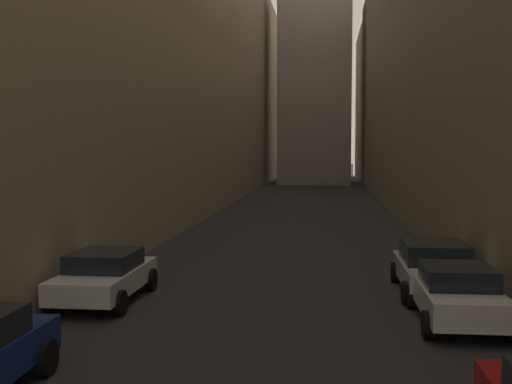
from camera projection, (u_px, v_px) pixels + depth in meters
The scene contains 6 objects.
ground_plane at pixel (306, 206), 45.90m from camera, with size 264.00×264.00×0.00m, color #232326.
building_block_left at pixel (152, 54), 48.39m from camera, with size 12.11×108.00×22.10m, color gray.
building_block_right at pixel (478, 61), 45.93m from camera, with size 12.86×108.00×20.35m, color #756B5B.
parked_car_left_third at pixel (105, 275), 17.19m from camera, with size 1.95×4.17×1.34m.
parked_car_right_third at pixel (457, 293), 15.03m from camera, with size 1.90×3.99×1.36m.
parked_car_right_far at pixel (434, 267), 18.19m from camera, with size 2.07×4.19×1.44m.
Camera 1 is at (1.39, 2.15, 4.03)m, focal length 45.87 mm.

